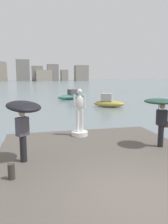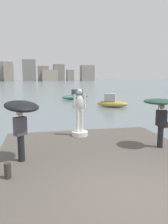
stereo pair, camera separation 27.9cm
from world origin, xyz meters
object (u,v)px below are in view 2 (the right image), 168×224
object	(u,v)px
statue_white_figure	(80,119)
onlooker_left	(21,113)
mooring_bollard	(8,171)
boat_near	(112,102)
boat_leftward	(76,96)
onlooker_right	(159,108)

from	to	relation	value
statue_white_figure	onlooker_left	size ratio (longest dim) A/B	1.08
statue_white_figure	mooring_bollard	bearing A→B (deg)	-124.82
mooring_bollard	boat_near	bearing A→B (deg)	61.84
mooring_bollard	boat_leftward	distance (m)	25.21
onlooker_left	boat_leftward	bearing A→B (deg)	75.88
onlooker_right	boat_near	size ratio (longest dim) A/B	0.56
onlooker_left	onlooker_right	size ratio (longest dim) A/B	1.07
mooring_bollard	boat_leftward	size ratio (longest dim) A/B	0.10
onlooker_right	boat_leftward	xyz separation A→B (m)	(0.69, 22.80, -1.49)
statue_white_figure	mooring_bollard	world-z (taller)	statue_white_figure
statue_white_figure	onlooker_left	bearing A→B (deg)	-132.32
statue_white_figure	onlooker_right	distance (m)	3.66
mooring_bollard	boat_near	distance (m)	17.95
mooring_bollard	onlooker_left	bearing A→B (deg)	75.40
mooring_bollard	statue_white_figure	bearing A→B (deg)	55.18
statue_white_figure	onlooker_right	size ratio (longest dim) A/B	1.15
statue_white_figure	mooring_bollard	size ratio (longest dim) A/B	5.09
boat_near	boat_leftward	bearing A→B (deg)	104.99
boat_near	boat_leftward	size ratio (longest dim) A/B	0.78
onlooker_left	mooring_bollard	distance (m)	1.95
onlooker_left	onlooker_right	world-z (taller)	onlooker_left
statue_white_figure	onlooker_left	xyz separation A→B (m)	(-2.44, -2.68, 0.83)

